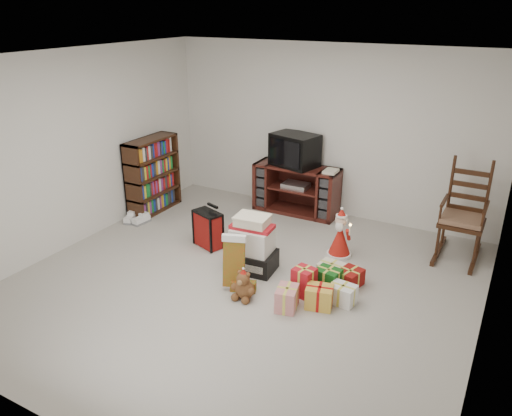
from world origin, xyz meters
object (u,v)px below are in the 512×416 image
Objects in this scene: bookshelf at (153,176)px; rocking_chair at (462,223)px; santa_figurine at (340,238)px; sneaker_pair at (136,219)px; tv_stand at (296,189)px; teddy_bear at (244,287)px; mrs_claus_figurine at (258,240)px; gift_cluster at (324,285)px; crt_television at (295,150)px; gift_pile at (252,247)px; red_suitcase at (208,229)px.

rocking_chair is at bearing 9.02° from bookshelf.
santa_figurine reaches higher than sneaker_pair.
tv_stand is 3.94× the size of teddy_bear.
mrs_claus_figurine is (0.20, -1.57, -0.15)m from tv_stand.
tv_stand is at bearing 121.97° from gift_cluster.
crt_television is (1.90, 0.99, 0.43)m from bookshelf.
mrs_claus_figurine reaches higher than sneaker_pair.
crt_television is (-0.58, 2.51, 0.83)m from teddy_bear.
gift_pile is 0.85m from red_suitcase.
red_suitcase is at bearing -91.41° from crt_television.
tv_stand reaches higher than teddy_bear.
rocking_chair is 2.92m from teddy_bear.
crt_television is at bearing 93.48° from red_suitcase.
red_suitcase reaches higher than sneaker_pair.
santa_figurine is at bearing 39.15° from red_suitcase.
crt_television is (-1.31, 2.02, 0.85)m from gift_cluster.
mrs_claus_figurine reaches higher than teddy_bear.
bookshelf is at bearing -170.62° from rocking_chair.
gift_pile is 1.05× the size of santa_figurine.
red_suitcase reaches higher than teddy_bear.
santa_figurine is 1.03m from mrs_claus_figurine.
gift_cluster is at bearing -23.04° from mrs_claus_figurine.
sneaker_pair is at bearing -83.08° from bookshelf.
mrs_claus_figurine is 2.10m from sneaker_pair.
rocking_chair is 2.56m from mrs_claus_figurine.
sneaker_pair is at bearing -171.50° from santa_figurine.
mrs_claus_figurine is (2.15, -0.58, -0.33)m from bookshelf.
gift_cluster is (0.17, -0.96, -0.13)m from santa_figurine.
rocking_chair is at bearing 7.25° from crt_television.
tv_stand is 0.61m from crt_television.
tv_stand is at bearing 101.97° from teddy_bear.
bookshelf reaches higher than gift_pile.
mrs_claus_figurine is 0.55× the size of gift_cluster.
crt_television is at bearing 175.65° from tv_stand.
santa_figurine is (0.80, 0.84, -0.05)m from gift_pile.
crt_television is at bearing 98.93° from mrs_claus_figurine.
santa_figurine is at bearing -1.34° from bookshelf.
teddy_bear is 0.56× the size of mrs_claus_figurine.
crt_television is at bearing 137.02° from santa_figurine.
gift_pile is at bearing 173.17° from gift_cluster.
santa_figurine is 0.61× the size of gift_cluster.
red_suitcase is 0.77× the size of crt_television.
tv_stand is at bearing 91.86° from red_suitcase.
tv_stand is 1.53m from santa_figurine.
teddy_bear is 0.50× the size of santa_figurine.
tv_stand is 1.22× the size of gift_cluster.
gift_pile is at bearing -81.66° from tv_stand.
santa_figurine reaches higher than mrs_claus_figurine.
bookshelf is at bearing 162.25° from gift_cluster.
teddy_bear is (-1.88, -2.21, -0.30)m from rocking_chair.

